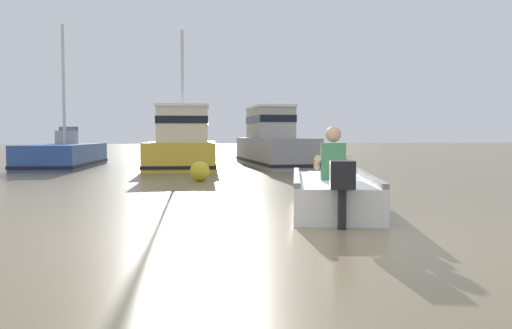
{
  "coord_description": "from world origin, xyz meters",
  "views": [
    {
      "loc": [
        -1.48,
        -5.88,
        1.07
      ],
      "look_at": [
        0.66,
        3.48,
        0.55
      ],
      "focal_mm": 38.38,
      "sensor_mm": 36.0,
      "label": 1
    }
  ],
  "objects_px": {
    "moored_boat_blue": "(64,156)",
    "mooring_buoy": "(200,171)",
    "rowboat_with_person": "(332,192)",
    "moored_boat_grey": "(272,143)",
    "moored_boat_yellow": "(183,144)"
  },
  "relations": [
    {
      "from": "moored_boat_blue",
      "to": "mooring_buoy",
      "type": "bearing_deg",
      "value": -59.6
    },
    {
      "from": "rowboat_with_person",
      "to": "moored_boat_grey",
      "type": "xyz_separation_m",
      "value": [
        1.95,
        10.91,
        0.52
      ]
    },
    {
      "from": "moored_boat_yellow",
      "to": "moored_boat_grey",
      "type": "xyz_separation_m",
      "value": [
        3.1,
        0.18,
        0.01
      ]
    },
    {
      "from": "moored_boat_grey",
      "to": "moored_boat_yellow",
      "type": "bearing_deg",
      "value": -176.61
    },
    {
      "from": "rowboat_with_person",
      "to": "moored_boat_blue",
      "type": "distance_m",
      "value": 12.52
    },
    {
      "from": "moored_boat_grey",
      "to": "mooring_buoy",
      "type": "distance_m",
      "value": 6.62
    },
    {
      "from": "rowboat_with_person",
      "to": "moored_boat_blue",
      "type": "bearing_deg",
      "value": 113.46
    },
    {
      "from": "mooring_buoy",
      "to": "moored_boat_yellow",
      "type": "bearing_deg",
      "value": 88.7
    },
    {
      "from": "rowboat_with_person",
      "to": "moored_boat_yellow",
      "type": "height_order",
      "value": "moored_boat_yellow"
    },
    {
      "from": "moored_boat_grey",
      "to": "mooring_buoy",
      "type": "bearing_deg",
      "value": -119.3
    },
    {
      "from": "moored_boat_blue",
      "to": "mooring_buoy",
      "type": "height_order",
      "value": "moored_boat_blue"
    },
    {
      "from": "rowboat_with_person",
      "to": "moored_boat_grey",
      "type": "distance_m",
      "value": 11.1
    },
    {
      "from": "moored_boat_blue",
      "to": "moored_boat_yellow",
      "type": "bearing_deg",
      "value": -11.1
    },
    {
      "from": "moored_boat_yellow",
      "to": "moored_boat_blue",
      "type": "bearing_deg",
      "value": 168.9
    },
    {
      "from": "moored_boat_yellow",
      "to": "moored_boat_grey",
      "type": "distance_m",
      "value": 3.11
    }
  ]
}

